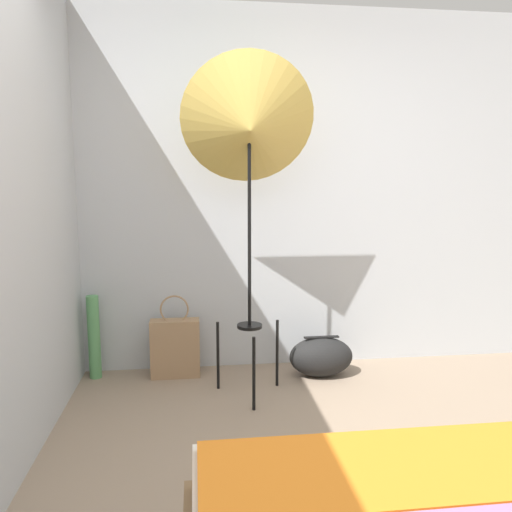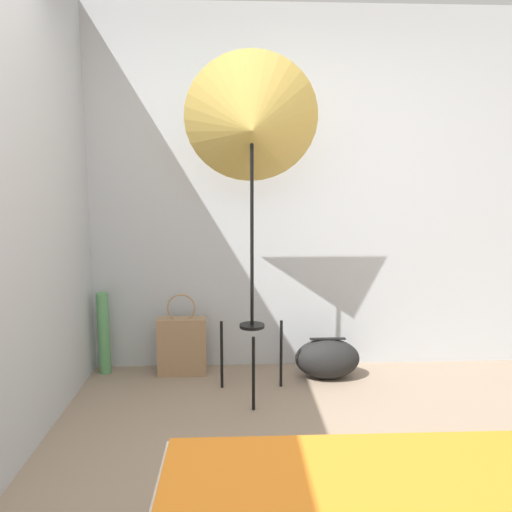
% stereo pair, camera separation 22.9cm
% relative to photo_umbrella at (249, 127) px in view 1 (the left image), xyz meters
% --- Properties ---
extents(wall_back, '(8.00, 0.05, 2.60)m').
position_rel_photo_umbrella_xyz_m(wall_back, '(0.12, 0.56, -0.40)').
color(wall_back, '#B7BCC1').
rests_on(wall_back, ground_plane).
extents(wall_side_left, '(0.05, 8.00, 2.60)m').
position_rel_photo_umbrella_xyz_m(wall_side_left, '(-1.18, -0.47, -0.40)').
color(wall_side_left, '#B7BCC1').
rests_on(wall_side_left, ground_plane).
extents(photo_umbrella, '(0.84, 0.54, 2.14)m').
position_rel_photo_umbrella_xyz_m(photo_umbrella, '(0.00, 0.00, 0.00)').
color(photo_umbrella, black).
rests_on(photo_umbrella, ground_plane).
extents(tote_bag, '(0.34, 0.13, 0.59)m').
position_rel_photo_umbrella_xyz_m(tote_bag, '(-0.49, 0.37, -1.49)').
color(tote_bag, '#9E7A56').
rests_on(tote_bag, ground_plane).
extents(duffel_bag, '(0.46, 0.28, 0.29)m').
position_rel_photo_umbrella_xyz_m(duffel_bag, '(0.54, 0.25, -1.56)').
color(duffel_bag, black).
rests_on(duffel_bag, ground_plane).
extents(paper_roll, '(0.08, 0.08, 0.59)m').
position_rel_photo_umbrella_xyz_m(paper_roll, '(-1.05, 0.41, -1.41)').
color(paper_roll, '#56995B').
rests_on(paper_roll, ground_plane).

